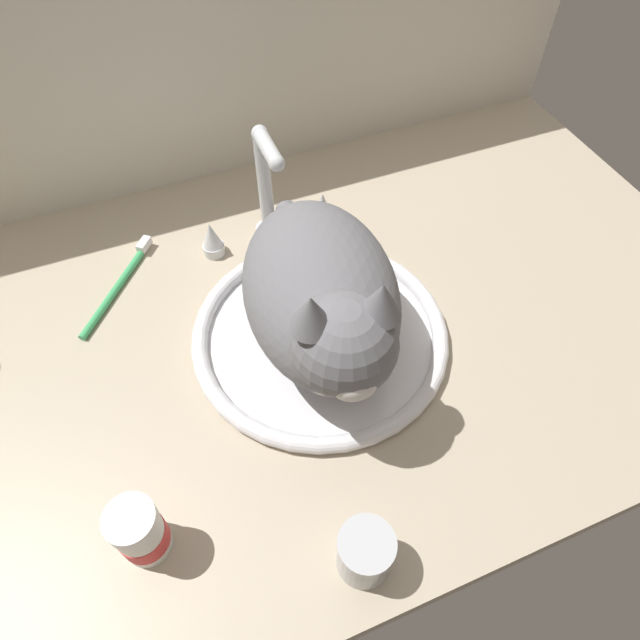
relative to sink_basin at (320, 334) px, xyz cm
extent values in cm
cube|color=#B7A88E|center=(2.23, 2.68, -2.40)|extent=(114.62, 71.54, 3.00)
cube|color=silver|center=(2.23, 39.65, 16.43)|extent=(114.62, 2.40, 40.67)
torus|color=white|center=(0.00, 0.00, 0.14)|extent=(33.29, 33.29, 2.09)
cylinder|color=white|center=(0.00, 0.00, -0.60)|extent=(30.16, 30.16, 0.60)
cylinder|color=silver|center=(0.00, 20.41, 0.11)|extent=(4.00, 4.00, 2.02)
cylinder|color=silver|center=(0.00, 20.41, 9.14)|extent=(2.00, 2.00, 16.04)
sphere|color=silver|center=(0.00, 20.41, 17.16)|extent=(2.20, 2.20, 2.20)
cylinder|color=silver|center=(0.00, 17.18, 17.16)|extent=(2.00, 6.46, 2.00)
sphere|color=silver|center=(0.00, 13.95, 17.16)|extent=(2.10, 2.10, 2.10)
cylinder|color=silver|center=(-8.65, 20.41, -0.10)|extent=(3.20, 3.20, 1.60)
cone|color=silver|center=(-8.65, 20.41, 2.73)|extent=(2.88, 2.88, 4.06)
cylinder|color=silver|center=(8.65, 20.41, -0.10)|extent=(3.20, 3.20, 1.60)
cone|color=silver|center=(8.65, 20.41, 2.73)|extent=(2.88, 2.88, 4.06)
ellipsoid|color=slate|center=(0.00, 0.00, 8.76)|extent=(22.19, 29.83, 15.15)
sphere|color=slate|center=(-1.74, -10.78, 13.18)|extent=(11.12, 11.12, 11.12)
cone|color=slate|center=(1.55, -11.31, 19.15)|extent=(4.22, 4.22, 4.17)
cone|color=slate|center=(-5.03, -10.25, 19.15)|extent=(4.22, 4.22, 4.17)
ellipsoid|color=silver|center=(-2.40, -14.90, 12.07)|extent=(5.14, 4.04, 3.56)
ellipsoid|color=silver|center=(-1.52, -9.43, 8.00)|extent=(11.03, 9.13, 8.33)
cylinder|color=slate|center=(2.50, 15.49, 2.79)|extent=(5.11, 12.62, 3.20)
cylinder|color=white|center=(-26.03, -17.59, 2.34)|extent=(4.77, 4.77, 6.48)
cylinder|color=#D13838|center=(-26.03, -17.59, 1.82)|extent=(4.91, 4.91, 2.59)
cylinder|color=white|center=(-26.03, -17.59, 6.49)|extent=(5.00, 5.00, 1.81)
cylinder|color=#B2B5BA|center=(-6.31, -27.34, 1.72)|extent=(5.52, 5.52, 5.25)
cylinder|color=silver|center=(-6.31, -27.34, 4.85)|extent=(5.63, 5.63, 1.00)
cylinder|color=#3FB266|center=(-23.92, 17.57, -0.40)|extent=(10.92, 13.16, 1.00)
cube|color=white|center=(-18.03, 24.85, 0.20)|extent=(2.57, 2.78, 1.20)
camera|label=1|loc=(-15.93, -39.54, 58.85)|focal=31.34mm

